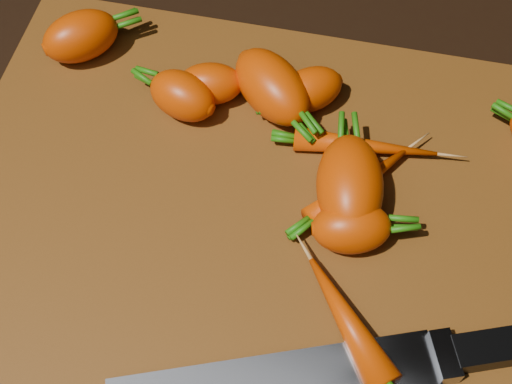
# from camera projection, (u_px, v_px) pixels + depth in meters

# --- Properties ---
(ground) EXTENTS (2.00, 2.00, 0.01)m
(ground) POSITION_uv_depth(u_px,v_px,m) (253.00, 224.00, 0.58)
(ground) COLOR black
(cutting_board) EXTENTS (0.50, 0.40, 0.01)m
(cutting_board) POSITION_uv_depth(u_px,v_px,m) (253.00, 218.00, 0.57)
(cutting_board) COLOR brown
(cutting_board) RESTS_ON ground
(carrot_0) EXTENTS (0.08, 0.08, 0.04)m
(carrot_0) POSITION_uv_depth(u_px,v_px,m) (81.00, 36.00, 0.63)
(carrot_0) COLOR #D53D00
(carrot_0) RESTS_ON cutting_board
(carrot_1) EXTENTS (0.07, 0.06, 0.04)m
(carrot_1) POSITION_uv_depth(u_px,v_px,m) (182.00, 96.00, 0.60)
(carrot_1) COLOR #D53D00
(carrot_1) RESTS_ON cutting_board
(carrot_2) EXTENTS (0.09, 0.09, 0.05)m
(carrot_2) POSITION_uv_depth(u_px,v_px,m) (272.00, 87.00, 0.60)
(carrot_2) COLOR #D53D00
(carrot_2) RESTS_ON cutting_board
(carrot_3) EXTENTS (0.07, 0.10, 0.05)m
(carrot_3) POSITION_uv_depth(u_px,v_px,m) (350.00, 185.00, 0.55)
(carrot_3) COLOR #D53D00
(carrot_3) RESTS_ON cutting_board
(carrot_4) EXTENTS (0.07, 0.07, 0.04)m
(carrot_4) POSITION_uv_depth(u_px,v_px,m) (309.00, 90.00, 0.61)
(carrot_4) COLOR #D53D00
(carrot_4) RESTS_ON cutting_board
(carrot_5) EXTENTS (0.06, 0.05, 0.04)m
(carrot_5) POSITION_uv_depth(u_px,v_px,m) (210.00, 84.00, 0.61)
(carrot_5) COLOR #D53D00
(carrot_5) RESTS_ON cutting_board
(carrot_7) EXTENTS (0.08, 0.10, 0.02)m
(carrot_7) POSITION_uv_depth(u_px,v_px,m) (361.00, 183.00, 0.57)
(carrot_7) COLOR #D53D00
(carrot_7) RESTS_ON cutting_board
(carrot_8) EXTENTS (0.12, 0.03, 0.02)m
(carrot_8) POSITION_uv_depth(u_px,v_px,m) (365.00, 146.00, 0.59)
(carrot_8) COLOR #D53D00
(carrot_8) RESTS_ON cutting_board
(carrot_9) EXTENTS (0.09, 0.10, 0.03)m
(carrot_9) POSITION_uv_depth(u_px,v_px,m) (346.00, 319.00, 0.51)
(carrot_9) COLOR #D53D00
(carrot_9) RESTS_ON cutting_board
(carrot_10) EXTENTS (0.07, 0.05, 0.04)m
(carrot_10) POSITION_uv_depth(u_px,v_px,m) (351.00, 227.00, 0.54)
(carrot_10) COLOR #D53D00
(carrot_10) RESTS_ON cutting_board
(knife) EXTENTS (0.36, 0.16, 0.02)m
(knife) POSITION_uv_depth(u_px,v_px,m) (306.00, 378.00, 0.49)
(knife) COLOR gray
(knife) RESTS_ON cutting_board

